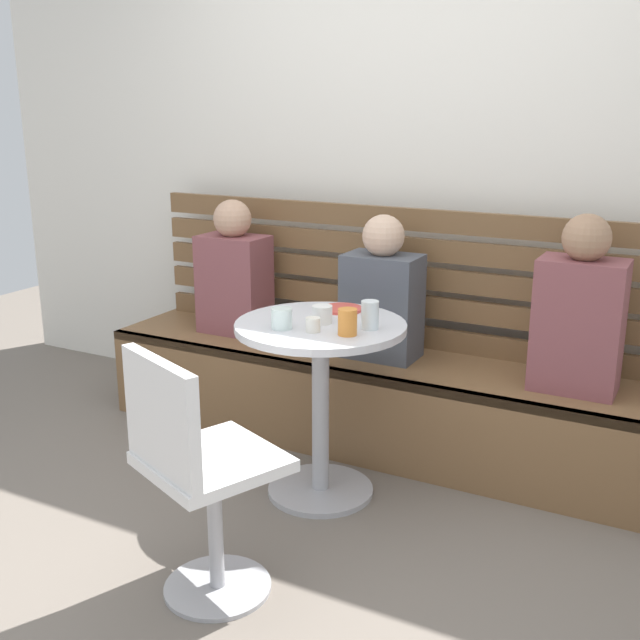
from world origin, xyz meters
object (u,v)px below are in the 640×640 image
object	(u,v)px
booth_bench	(372,400)
cup_espresso_small	(313,325)
white_chair	(195,469)
person_adult	(579,313)
cafe_table	(321,376)
person_child_middle	(234,274)
plate_small	(341,309)
cup_ceramic_white	(322,314)
person_child_left	(382,295)
cup_water_clear	(370,315)
cup_glass_short	(282,318)
cup_tumbler_orange	(347,322)

from	to	relation	value
booth_bench	cup_espresso_small	xyz separation A→B (m)	(0.04, -0.66, 0.55)
white_chair	person_adult	size ratio (longest dim) A/B	1.18
cafe_table	person_child_middle	distance (m)	1.02
person_adult	plate_small	size ratio (longest dim) A/B	4.25
person_adult	cup_ceramic_white	world-z (taller)	person_adult
cafe_table	white_chair	world-z (taller)	white_chair
person_child_left	cup_espresso_small	size ratio (longest dim) A/B	11.78
person_child_left	booth_bench	bearing A→B (deg)	-153.36
booth_bench	person_child_middle	xyz separation A→B (m)	(-0.79, 0.04, 0.52)
person_adult	cup_water_clear	size ratio (longest dim) A/B	6.57
white_chair	cup_espresso_small	size ratio (longest dim) A/B	15.18
plate_small	cup_glass_short	bearing A→B (deg)	-102.85
cup_espresso_small	cup_ceramic_white	bearing A→B (deg)	101.37
person_child_left	person_child_middle	xyz separation A→B (m)	(-0.82, 0.02, 0.01)
plate_small	cup_tumbler_orange	bearing A→B (deg)	-59.85
person_adult	cup_glass_short	size ratio (longest dim) A/B	9.04
person_child_middle	cup_tumbler_orange	world-z (taller)	person_child_middle
person_child_middle	cup_water_clear	size ratio (longest dim) A/B	6.16
white_chair	cup_ceramic_white	bearing A→B (deg)	88.25
cup_ceramic_white	white_chair	bearing A→B (deg)	-91.75
person_child_middle	cup_glass_short	bearing A→B (deg)	-45.48
person_child_left	cup_ceramic_white	bearing A→B (deg)	-91.53
booth_bench	cup_tumbler_orange	xyz separation A→B (m)	(0.17, -0.64, 0.57)
white_chair	cup_ceramic_white	world-z (taller)	white_chair
white_chair	cup_tumbler_orange	size ratio (longest dim) A/B	8.50
person_adult	cup_ceramic_white	bearing A→B (deg)	-148.79
booth_bench	person_adult	distance (m)	1.05
cup_glass_short	cafe_table	bearing A→B (deg)	55.29
person_adult	person_child_middle	world-z (taller)	person_adult
cup_water_clear	cup_tumbler_orange	world-z (taller)	cup_water_clear
person_adult	cup_glass_short	xyz separation A→B (m)	(-0.98, -0.68, 0.02)
cup_tumbler_orange	plate_small	bearing A→B (deg)	120.15
cup_tumbler_orange	cup_water_clear	bearing A→B (deg)	69.86
person_child_middle	plate_small	xyz separation A→B (m)	(0.79, -0.37, 0.01)
person_child_middle	cup_tumbler_orange	xyz separation A→B (m)	(0.97, -0.68, 0.05)
booth_bench	white_chair	world-z (taller)	white_chair
cup_tumbler_orange	cup_glass_short	size ratio (longest dim) A/B	1.25
person_child_left	plate_small	distance (m)	0.35
person_adult	person_child_left	size ratio (longest dim) A/B	1.10
person_child_left	cup_espresso_small	world-z (taller)	person_child_left
cafe_table	cup_glass_short	xyz separation A→B (m)	(-0.10, -0.14, 0.26)
white_chair	person_child_middle	bearing A→B (deg)	119.41
person_adult	person_child_middle	bearing A→B (deg)	178.50
cup_espresso_small	cup_glass_short	world-z (taller)	cup_glass_short
cafe_table	person_child_left	distance (m)	0.60
cup_water_clear	plate_small	size ratio (longest dim) A/B	0.65
cafe_table	white_chair	size ratio (longest dim) A/B	0.87
white_chair	person_child_middle	xyz separation A→B (m)	(-0.78, 1.39, 0.28)
cup_glass_short	plate_small	bearing A→B (deg)	77.15
person_child_middle	cup_ceramic_white	xyz separation A→B (m)	(0.81, -0.58, 0.03)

